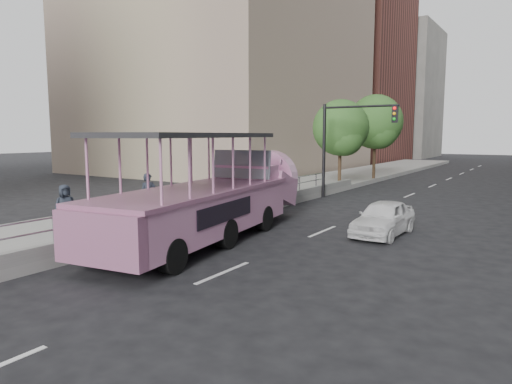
{
  "coord_description": "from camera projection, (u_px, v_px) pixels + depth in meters",
  "views": [
    {
      "loc": [
        7.89,
        -11.03,
        3.51
      ],
      "look_at": [
        -0.78,
        2.27,
        1.52
      ],
      "focal_mm": 32.0,
      "sensor_mm": 36.0,
      "label": 1
    }
  ],
  "objects": [
    {
      "name": "ground",
      "position": [
        237.0,
        251.0,
        13.88
      ],
      "size": [
        160.0,
        160.0,
        0.0
      ],
      "primitive_type": "plane",
      "color": "black"
    },
    {
      "name": "sidewalk",
      "position": [
        257.0,
        196.0,
        25.29
      ],
      "size": [
        5.5,
        80.0,
        0.3
      ],
      "primitive_type": "cube",
      "color": "#9C9C96",
      "rests_on": "ground"
    },
    {
      "name": "kerb_wall",
      "position": [
        200.0,
        216.0,
        17.17
      ],
      "size": [
        0.24,
        30.0,
        0.36
      ],
      "primitive_type": "cube",
      "color": "#989994",
      "rests_on": "sidewalk"
    },
    {
      "name": "guardrail",
      "position": [
        200.0,
        198.0,
        17.09
      ],
      "size": [
        0.07,
        22.0,
        0.71
      ],
      "color": "silver",
      "rests_on": "kerb_wall"
    },
    {
      "name": "duck_boat",
      "position": [
        214.0,
        199.0,
        15.6
      ],
      "size": [
        4.12,
        11.02,
        3.57
      ],
      "color": "black",
      "rests_on": "ground"
    },
    {
      "name": "car",
      "position": [
        383.0,
        218.0,
        16.0
      ],
      "size": [
        1.54,
        3.64,
        1.23
      ],
      "primitive_type": "imported",
      "rotation": [
        0.0,
        0.0,
        -0.02
      ],
      "color": "white",
      "rests_on": "ground"
    },
    {
      "name": "pedestrian_near",
      "position": [
        149.0,
        196.0,
        17.54
      ],
      "size": [
        0.66,
        0.76,
        1.75
      ],
      "primitive_type": "imported",
      "rotation": [
        0.0,
        0.0,
        1.11
      ],
      "color": "#222832",
      "rests_on": "sidewalk"
    },
    {
      "name": "pedestrian_far",
      "position": [
        65.0,
        207.0,
        15.43
      ],
      "size": [
        0.68,
        0.87,
        1.55
      ],
      "primitive_type": "imported",
      "rotation": [
        0.0,
        0.0,
        1.3
      ],
      "color": "#222832",
      "rests_on": "sidewalk"
    },
    {
      "name": "parking_sign",
      "position": [
        236.0,
        180.0,
        18.73
      ],
      "size": [
        0.2,
        0.57,
        2.64
      ],
      "color": "black",
      "rests_on": "ground"
    },
    {
      "name": "traffic_signal",
      "position": [
        344.0,
        135.0,
        24.75
      ],
      "size": [
        4.2,
        0.32,
        5.2
      ],
      "color": "black",
      "rests_on": "ground"
    },
    {
      "name": "street_tree_near",
      "position": [
        341.0,
        130.0,
        28.43
      ],
      "size": [
        3.52,
        3.52,
        5.72
      ],
      "color": "#3D2C1B",
      "rests_on": "ground"
    },
    {
      "name": "street_tree_far",
      "position": [
        376.0,
        124.0,
        33.25
      ],
      "size": [
        3.97,
        3.97,
        6.45
      ],
      "color": "#3D2C1B",
      "rests_on": "ground"
    },
    {
      "name": "midrise_brick",
      "position": [
        333.0,
        65.0,
        61.91
      ],
      "size": [
        18.0,
        16.0,
        26.0
      ],
      "primitive_type": "cube",
      "color": "brown",
      "rests_on": "ground"
    },
    {
      "name": "midrise_stone_b",
      "position": [
        384.0,
        95.0,
        74.5
      ],
      "size": [
        16.0,
        14.0,
        20.0
      ],
      "primitive_type": "cube",
      "color": "gray",
      "rests_on": "ground"
    }
  ]
}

